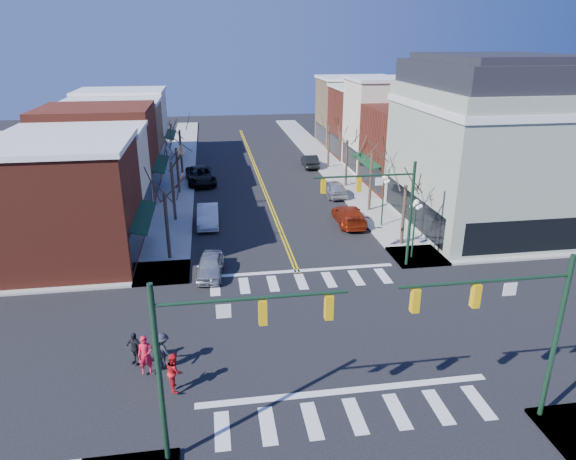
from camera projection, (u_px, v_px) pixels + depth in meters
name	position (u px, v px, depth m)	size (l,w,h in m)	color
ground	(322.00, 334.00, 26.66)	(160.00, 160.00, 0.00)	black
sidewalk_left	(172.00, 217.00, 43.86)	(3.50, 70.00, 0.15)	#9E9B93
sidewalk_right	(369.00, 207.00, 46.38)	(3.50, 70.00, 0.15)	#9E9B93
bldg_left_brick_a	(56.00, 206.00, 33.87)	(10.00, 8.50, 8.00)	maroon
bldg_left_stucco_a	(82.00, 180.00, 41.12)	(10.00, 7.00, 7.50)	beige
bldg_left_brick_b	(100.00, 153.00, 48.34)	(10.00, 9.00, 8.50)	maroon
bldg_left_tan	(114.00, 140.00, 56.09)	(10.00, 7.50, 7.80)	#8A6B4C
bldg_left_stucco_b	(124.00, 126.00, 63.18)	(10.00, 8.00, 8.20)	beige
bldg_right_brick_a	(419.00, 149.00, 51.27)	(10.00, 8.50, 8.00)	maroon
bldg_right_stucco	(393.00, 126.00, 58.08)	(10.00, 7.00, 10.00)	beige
bldg_right_brick_b	(373.00, 122.00, 65.28)	(10.00, 8.00, 8.50)	maroon
bldg_right_tan	(355.00, 112.00, 72.58)	(10.00, 8.00, 9.00)	#8A6B4C
victorian_corner	(491.00, 144.00, 40.08)	(12.25, 14.25, 13.30)	#97A18B
traffic_mast_near_left	(213.00, 346.00, 17.36)	(6.60, 0.28, 7.20)	#14331E
traffic_mast_near_right	(515.00, 320.00, 18.96)	(6.60, 0.28, 7.20)	#14331E
traffic_mast_far_right	(384.00, 201.00, 32.63)	(6.60, 0.28, 7.20)	#14331E
lamppost_corner	(415.00, 219.00, 34.65)	(0.36, 0.36, 4.33)	#14331E
lamppost_midblock	(383.00, 192.00, 40.66)	(0.36, 0.36, 4.33)	#14331E
tree_left_a	(167.00, 227.00, 34.78)	(0.24, 0.24, 4.76)	#382B21
tree_left_b	(173.00, 192.00, 42.12)	(0.24, 0.24, 5.04)	#382B21
tree_left_c	(178.00, 171.00, 49.60)	(0.24, 0.24, 4.55)	#382B21
tree_left_d	(181.00, 152.00, 56.93)	(0.24, 0.24, 4.90)	#382B21
tree_right_a	(403.00, 216.00, 37.22)	(0.24, 0.24, 4.62)	#382B21
tree_right_b	(370.00, 183.00, 44.51)	(0.24, 0.24, 5.18)	#382B21
tree_right_c	(346.00, 164.00, 51.97)	(0.24, 0.24, 4.83)	#382B21
tree_right_d	(329.00, 147.00, 59.33)	(0.24, 0.24, 4.97)	#382B21
car_left_near	(210.00, 266.00, 33.00)	(1.62, 4.03, 1.37)	#A8A9AD
car_left_mid	(208.00, 216.00, 41.88)	(1.68, 4.83, 1.59)	silver
car_left_far	(201.00, 176.00, 53.70)	(2.82, 6.12, 1.70)	black
car_right_near	(349.00, 215.00, 42.06)	(2.12, 5.23, 1.52)	maroon
car_right_mid	(334.00, 188.00, 49.47)	(1.84, 4.58, 1.56)	#B9B8BD
car_right_far	(310.00, 161.00, 60.38)	(1.57, 4.49, 1.48)	black
pedestrian_red_a	(145.00, 355.00, 23.08)	(0.68, 0.45, 1.88)	red
pedestrian_red_b	(174.00, 371.00, 22.04)	(0.86, 0.67, 1.76)	red
pedestrian_dark_a	(135.00, 348.00, 23.77)	(0.96, 0.40, 1.65)	black
pedestrian_dark_b	(163.00, 350.00, 23.60)	(1.09, 0.63, 1.69)	black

